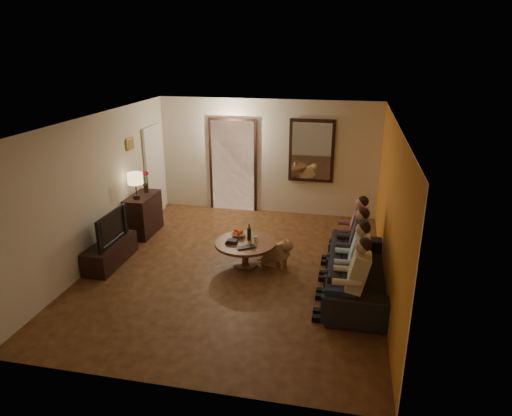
% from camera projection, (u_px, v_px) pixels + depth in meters
% --- Properties ---
extents(floor, '(5.00, 6.00, 0.01)m').
position_uv_depth(floor, '(236.00, 268.00, 8.02)').
color(floor, '#3E2010').
rests_on(floor, ground).
extents(ceiling, '(5.00, 6.00, 0.01)m').
position_uv_depth(ceiling, '(233.00, 120.00, 7.14)').
color(ceiling, white).
rests_on(ceiling, back_wall).
extents(back_wall, '(5.00, 0.02, 2.60)m').
position_uv_depth(back_wall, '(267.00, 157.00, 10.34)').
color(back_wall, beige).
rests_on(back_wall, floor).
extents(front_wall, '(5.00, 0.02, 2.60)m').
position_uv_depth(front_wall, '(165.00, 288.00, 4.82)').
color(front_wall, beige).
rests_on(front_wall, floor).
extents(left_wall, '(0.02, 6.00, 2.60)m').
position_uv_depth(left_wall, '(98.00, 189.00, 8.06)').
color(left_wall, beige).
rests_on(left_wall, floor).
extents(right_wall, '(0.02, 6.00, 2.60)m').
position_uv_depth(right_wall, '(390.00, 209.00, 7.10)').
color(right_wall, beige).
rests_on(right_wall, floor).
extents(orange_accent, '(0.01, 6.00, 2.60)m').
position_uv_depth(orange_accent, '(389.00, 209.00, 7.10)').
color(orange_accent, orange).
rests_on(orange_accent, right_wall).
extents(kitchen_doorway, '(1.00, 0.06, 2.10)m').
position_uv_depth(kitchen_doorway, '(233.00, 166.00, 10.56)').
color(kitchen_doorway, '#FFE0A5').
rests_on(kitchen_doorway, floor).
extents(door_trim, '(1.12, 0.04, 2.22)m').
position_uv_depth(door_trim, '(233.00, 166.00, 10.55)').
color(door_trim, black).
rests_on(door_trim, floor).
extents(fridge_glimpse, '(0.45, 0.03, 1.70)m').
position_uv_depth(fridge_glimpse, '(244.00, 173.00, 10.57)').
color(fridge_glimpse, silver).
rests_on(fridge_glimpse, floor).
extents(mirror_frame, '(1.00, 0.05, 1.40)m').
position_uv_depth(mirror_frame, '(312.00, 151.00, 10.05)').
color(mirror_frame, black).
rests_on(mirror_frame, back_wall).
extents(mirror_glass, '(0.86, 0.02, 1.26)m').
position_uv_depth(mirror_glass, '(311.00, 151.00, 10.02)').
color(mirror_glass, white).
rests_on(mirror_glass, back_wall).
extents(white_door, '(0.06, 0.85, 2.04)m').
position_uv_depth(white_door, '(154.00, 171.00, 10.26)').
color(white_door, white).
rests_on(white_door, floor).
extents(framed_art, '(0.03, 0.28, 0.24)m').
position_uv_depth(framed_art, '(130.00, 144.00, 9.06)').
color(framed_art, '#B28C33').
rests_on(framed_art, left_wall).
extents(art_canvas, '(0.01, 0.22, 0.18)m').
position_uv_depth(art_canvas, '(131.00, 144.00, 9.06)').
color(art_canvas, brown).
rests_on(art_canvas, left_wall).
extents(dresser, '(0.45, 0.93, 0.83)m').
position_uv_depth(dresser, '(143.00, 214.00, 9.39)').
color(dresser, black).
rests_on(dresser, floor).
extents(table_lamp, '(0.30, 0.30, 0.54)m').
position_uv_depth(table_lamp, '(136.00, 186.00, 8.95)').
color(table_lamp, beige).
rests_on(table_lamp, dresser).
extents(flower_vase, '(0.14, 0.14, 0.44)m').
position_uv_depth(flower_vase, '(145.00, 182.00, 9.37)').
color(flower_vase, red).
rests_on(flower_vase, dresser).
extents(tv_stand, '(0.45, 1.23, 0.41)m').
position_uv_depth(tv_stand, '(110.00, 253.00, 8.15)').
color(tv_stand, black).
rests_on(tv_stand, floor).
extents(tv, '(1.00, 0.13, 0.58)m').
position_uv_depth(tv, '(107.00, 227.00, 7.98)').
color(tv, black).
rests_on(tv, tv_stand).
extents(sofa, '(2.33, 0.92, 0.68)m').
position_uv_depth(sofa, '(358.00, 271.00, 7.20)').
color(sofa, black).
rests_on(sofa, floor).
extents(person_a, '(0.60, 0.40, 1.20)m').
position_uv_depth(person_a, '(353.00, 284.00, 6.30)').
color(person_a, tan).
rests_on(person_a, sofa).
extents(person_b, '(0.60, 0.40, 1.20)m').
position_uv_depth(person_b, '(353.00, 265.00, 6.85)').
color(person_b, tan).
rests_on(person_b, sofa).
extents(person_c, '(0.60, 0.40, 1.20)m').
position_uv_depth(person_c, '(353.00, 248.00, 7.40)').
color(person_c, tan).
rests_on(person_c, sofa).
extents(person_d, '(0.60, 0.40, 1.20)m').
position_uv_depth(person_d, '(353.00, 234.00, 7.96)').
color(person_d, tan).
rests_on(person_d, sofa).
extents(dog, '(0.60, 0.39, 0.56)m').
position_uv_depth(dog, '(276.00, 251.00, 8.04)').
color(dog, '#A0824A').
rests_on(dog, floor).
extents(coffee_table, '(1.18, 1.18, 0.45)m').
position_uv_depth(coffee_table, '(245.00, 253.00, 8.08)').
color(coffee_table, brown).
rests_on(coffee_table, floor).
extents(bowl, '(0.26, 0.26, 0.06)m').
position_uv_depth(bowl, '(238.00, 235.00, 8.23)').
color(bowl, white).
rests_on(bowl, coffee_table).
extents(oranges, '(0.20, 0.20, 0.08)m').
position_uv_depth(oranges, '(238.00, 231.00, 8.21)').
color(oranges, '#F35014').
rests_on(oranges, bowl).
extents(wine_bottle, '(0.07, 0.07, 0.31)m').
position_uv_depth(wine_bottle, '(249.00, 232.00, 8.03)').
color(wine_bottle, black).
rests_on(wine_bottle, coffee_table).
extents(wine_glass, '(0.06, 0.06, 0.10)m').
position_uv_depth(wine_glass, '(256.00, 239.00, 8.00)').
color(wine_glass, silver).
rests_on(wine_glass, coffee_table).
extents(book_stack, '(0.20, 0.15, 0.07)m').
position_uv_depth(book_stack, '(232.00, 241.00, 7.94)').
color(book_stack, black).
rests_on(book_stack, coffee_table).
extents(laptop, '(0.39, 0.35, 0.03)m').
position_uv_depth(laptop, '(247.00, 248.00, 7.72)').
color(laptop, black).
rests_on(laptop, coffee_table).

